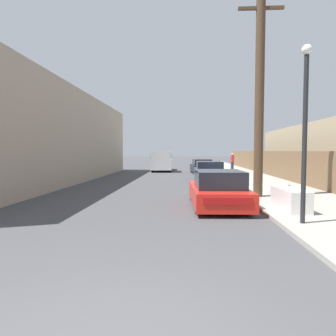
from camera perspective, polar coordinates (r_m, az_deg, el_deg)
sidewalk_curb at (r=26.59m, az=13.22°, el=-0.99°), size 4.20×63.00×0.12m
discarded_fridge at (r=10.32m, az=22.24°, el=-5.44°), size 0.75×1.82×0.72m
parked_sports_car_red at (r=10.80m, az=9.47°, el=-4.22°), size 1.98×4.25×1.31m
car_parked_mid at (r=20.06m, az=7.84°, el=-0.69°), size 1.89×4.12×1.30m
car_parked_far at (r=26.74m, az=6.42°, el=0.25°), size 2.04×4.17×1.27m
pickup_truck at (r=29.58m, az=-1.20°, el=1.26°), size 2.20×5.94×1.93m
utility_pole at (r=12.99m, az=17.04°, el=13.76°), size 1.80×0.37×8.38m
street_lamp at (r=8.44m, az=24.65°, el=8.24°), size 0.26×0.26×4.53m
wooden_fence at (r=22.70m, az=20.01°, el=0.69°), size 0.08×41.59×1.86m
building_left_block at (r=21.09m, az=-24.86°, el=5.40°), size 7.00×23.78×5.77m
pedestrian at (r=28.99m, az=12.14°, el=1.18°), size 0.34×0.34×1.67m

